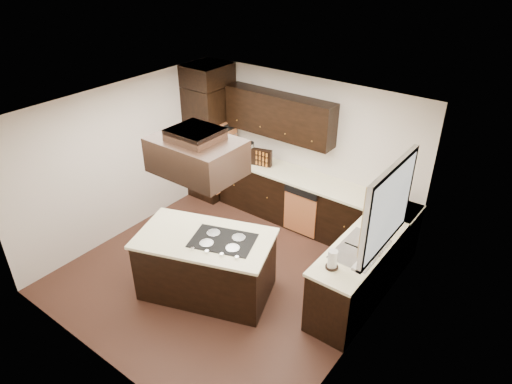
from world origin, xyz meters
TOP-DOWN VIEW (x-y plane):
  - floor at (0.00, 0.00)m, footprint 4.20×4.20m
  - ceiling at (0.00, 0.00)m, footprint 4.20×4.20m
  - wall_back at (0.00, 2.11)m, footprint 4.20×0.02m
  - wall_front at (0.00, -2.11)m, footprint 4.20×0.02m
  - wall_left at (-2.11, 0.00)m, footprint 0.02×4.20m
  - wall_right at (2.11, 0.00)m, footprint 0.02×4.20m
  - oven_column at (-1.78, 1.71)m, footprint 0.65×0.75m
  - wall_oven_face at (-1.43, 1.71)m, footprint 0.05×0.62m
  - base_cabinets_back at (0.03, 1.80)m, footprint 2.93×0.60m
  - base_cabinets_right at (1.80, 0.90)m, footprint 0.60×2.40m
  - countertop_back at (0.03, 1.79)m, footprint 2.93×0.63m
  - countertop_right at (1.79, 0.90)m, footprint 0.63×2.40m
  - upper_cabinets at (-0.43, 1.93)m, footprint 2.00×0.34m
  - dishwasher_front at (0.33, 1.50)m, footprint 0.60×0.05m
  - window_frame at (2.07, 0.55)m, footprint 0.06×1.32m
  - window_pane at (2.10, 0.55)m, footprint 0.00×1.20m
  - curtain_left at (2.01, 0.13)m, footprint 0.02×0.34m
  - curtain_right at (2.01, 0.97)m, footprint 0.02×0.34m
  - sink_rim at (1.80, 0.55)m, footprint 0.52×0.84m
  - island at (0.04, -0.46)m, footprint 1.95×1.47m
  - island_top at (0.04, -0.46)m, footprint 2.03×1.55m
  - cooktop at (0.28, -0.37)m, footprint 0.96×0.79m
  - range_hood at (0.10, -0.55)m, footprint 1.05×0.72m
  - hood_duct at (0.10, -0.55)m, footprint 0.55×0.50m
  - blender_base at (-0.84, 1.71)m, footprint 0.15×0.15m
  - blender_pitcher at (-0.84, 1.71)m, footprint 0.13×0.13m
  - spice_rack at (-0.63, 1.73)m, footprint 0.37×0.18m
  - mixing_bowl at (-1.11, 1.80)m, footprint 0.25×0.25m
  - soap_bottle at (1.73, 1.14)m, footprint 0.11×0.11m
  - paper_towel at (1.69, -0.00)m, footprint 0.14×0.14m

SIDE VIEW (x-z plane):
  - floor at x=0.00m, z-range -0.02..0.00m
  - dishwasher_front at x=0.33m, z-range 0.04..0.76m
  - base_cabinets_back at x=0.03m, z-range 0.00..0.88m
  - base_cabinets_right at x=1.80m, z-range 0.00..0.88m
  - island at x=0.04m, z-range 0.00..0.88m
  - countertop_back at x=0.03m, z-range 0.88..0.92m
  - countertop_right at x=1.79m, z-range 0.88..0.92m
  - island_top at x=0.04m, z-range 0.88..0.92m
  - sink_rim at x=1.80m, z-range 0.92..0.93m
  - cooktop at x=0.28m, z-range 0.92..0.93m
  - mixing_bowl at x=-1.11m, z-range 0.92..0.98m
  - blender_base at x=-0.84m, z-range 0.92..1.02m
  - soap_bottle at x=1.73m, z-range 0.92..1.11m
  - paper_towel at x=1.69m, z-range 0.92..1.17m
  - oven_column at x=-1.78m, z-range 0.00..2.12m
  - spice_rack at x=-0.63m, z-range 0.92..1.22m
  - wall_oven_face at x=-1.43m, z-range 0.73..1.51m
  - blender_pitcher at x=-0.84m, z-range 1.02..1.28m
  - wall_back at x=0.00m, z-range 0.00..2.50m
  - wall_front at x=0.00m, z-range 0.00..2.50m
  - wall_left at x=-2.11m, z-range 0.00..2.50m
  - wall_right at x=2.11m, z-range 0.00..2.50m
  - window_frame at x=2.07m, z-range 1.09..2.21m
  - window_pane at x=2.10m, z-range 1.15..2.15m
  - curtain_left at x=2.01m, z-range 1.25..2.15m
  - curtain_right at x=2.01m, z-range 1.25..2.15m
  - upper_cabinets at x=-0.43m, z-range 1.45..2.17m
  - range_hood at x=0.10m, z-range 1.95..2.37m
  - hood_duct at x=0.10m, z-range 2.37..2.50m
  - ceiling at x=0.00m, z-range 2.50..2.52m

